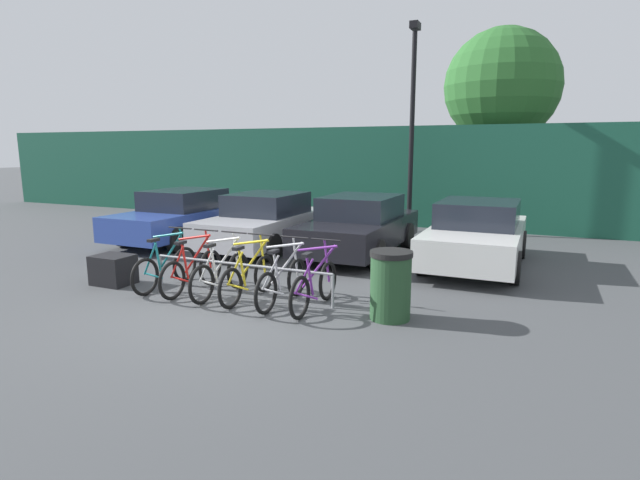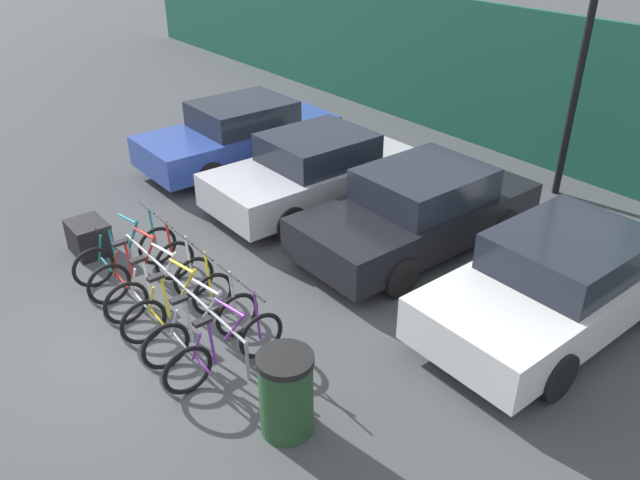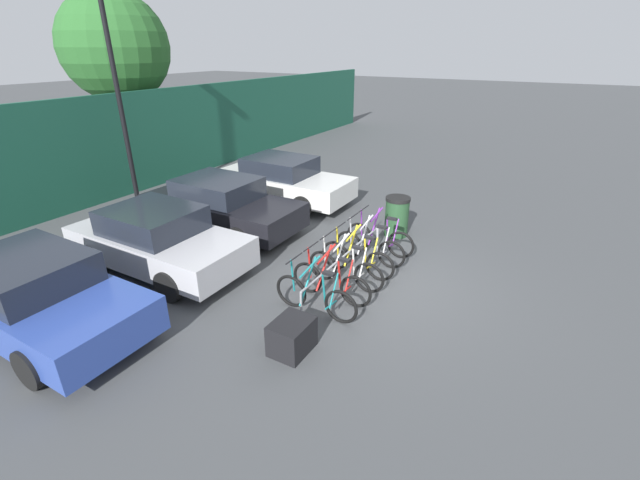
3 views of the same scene
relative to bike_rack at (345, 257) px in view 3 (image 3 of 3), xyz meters
The scene contains 17 objects.
ground_plane 0.85m from the bike_rack, 73.47° to the right, with size 120.00×120.00×0.00m, color #424447.
hoarding_wall 8.90m from the bike_rack, 88.70° to the left, with size 36.00×0.16×3.20m, color #19513D.
bike_rack is the anchor object (origin of this frame).
bicycle_teal 1.49m from the bike_rack, behind, with size 0.68×1.71×1.05m.
bicycle_red 0.91m from the bike_rack, behind, with size 0.68×1.71×1.05m.
bicycle_white 0.34m from the bike_rack, 152.87° to the right, with size 0.68×1.71×1.05m.
bicycle_yellow 0.32m from the bike_rack, 29.34° to the right, with size 0.68×1.71×1.05m.
bicycle_silver 0.93m from the bike_rack, ahead, with size 0.68×1.71×1.05m.
bicycle_purple 1.49m from the bike_rack, ahead, with size 0.68×1.71×1.05m.
car_blue 5.65m from the bike_rack, 138.82° to the left, with size 1.91×4.31×1.40m.
car_silver 4.07m from the bike_rack, 113.96° to the left, with size 1.91×4.06×1.40m.
car_black 4.12m from the bike_rack, 79.80° to the left, with size 1.91×4.31×1.40m.
car_white 5.24m from the bike_rack, 49.20° to the left, with size 1.91×4.33×1.40m.
lamp_post 8.40m from the bike_rack, 82.89° to the left, with size 0.24×0.44×6.04m.
trash_bin 2.70m from the bike_rack, ahead, with size 0.63×0.63×1.03m.
cargo_crate 2.59m from the bike_rack, behind, with size 0.70×0.56×0.55m, color black.
tree_behind_hoarding 11.77m from the bike_rack, 73.33° to the left, with size 3.66×3.66×6.30m.
Camera 3 is at (-7.37, -2.88, 4.53)m, focal length 24.00 mm.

